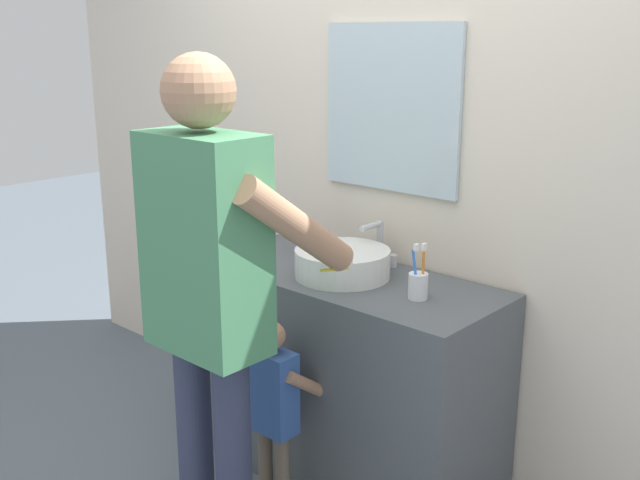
{
  "coord_description": "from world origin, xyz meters",
  "views": [
    {
      "loc": [
        1.8,
        -1.84,
        1.8
      ],
      "look_at": [
        0.0,
        0.15,
        1.05
      ],
      "focal_mm": 41.98,
      "sensor_mm": 36.0,
      "label": 1
    }
  ],
  "objects_px": {
    "child_toddler": "(274,403)",
    "adult_parent": "(211,276)",
    "soap_bottle": "(301,241)",
    "toothbrush_cup": "(418,284)"
  },
  "relations": [
    {
      "from": "toothbrush_cup",
      "to": "adult_parent",
      "type": "relative_size",
      "value": 0.12
    },
    {
      "from": "toothbrush_cup",
      "to": "child_toddler",
      "type": "distance_m",
      "value": 0.69
    },
    {
      "from": "child_toddler",
      "to": "adult_parent",
      "type": "distance_m",
      "value": 0.64
    },
    {
      "from": "toothbrush_cup",
      "to": "adult_parent",
      "type": "height_order",
      "value": "adult_parent"
    },
    {
      "from": "toothbrush_cup",
      "to": "soap_bottle",
      "type": "bearing_deg",
      "value": 171.71
    },
    {
      "from": "soap_bottle",
      "to": "child_toddler",
      "type": "height_order",
      "value": "soap_bottle"
    },
    {
      "from": "child_toddler",
      "to": "adult_parent",
      "type": "relative_size",
      "value": 0.46
    },
    {
      "from": "soap_bottle",
      "to": "adult_parent",
      "type": "distance_m",
      "value": 0.84
    },
    {
      "from": "soap_bottle",
      "to": "adult_parent",
      "type": "bearing_deg",
      "value": -66.51
    },
    {
      "from": "toothbrush_cup",
      "to": "soap_bottle",
      "type": "xyz_separation_m",
      "value": [
        -0.67,
        0.1,
        0.01
      ]
    }
  ]
}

